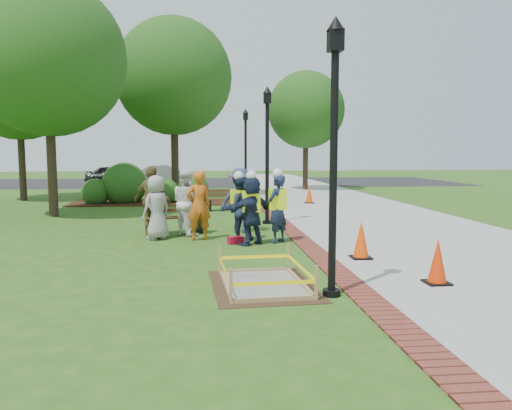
{
  "coord_description": "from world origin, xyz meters",
  "views": [
    {
      "loc": [
        -0.73,
        -10.47,
        2.25
      ],
      "look_at": [
        0.5,
        1.2,
        1.0
      ],
      "focal_mm": 35.0,
      "sensor_mm": 36.0,
      "label": 1
    }
  ],
  "objects": [
    {
      "name": "ground",
      "position": [
        0.0,
        0.0,
        0.0
      ],
      "size": [
        100.0,
        100.0,
        0.0
      ],
      "primitive_type": "plane",
      "color": "#285116",
      "rests_on": "ground"
    },
    {
      "name": "sidewalk",
      "position": [
        5.0,
        10.0,
        0.01
      ],
      "size": [
        6.0,
        60.0,
        0.02
      ],
      "primitive_type": "cube",
      "color": "#9E9E99",
      "rests_on": "ground"
    },
    {
      "name": "brick_edging",
      "position": [
        1.75,
        10.0,
        0.01
      ],
      "size": [
        0.5,
        60.0,
        0.03
      ],
      "primitive_type": "cube",
      "color": "maroon",
      "rests_on": "ground"
    },
    {
      "name": "mulch_bed",
      "position": [
        -3.0,
        12.0,
        0.02
      ],
      "size": [
        7.0,
        3.0,
        0.05
      ],
      "primitive_type": "cube",
      "color": "#381E0F",
      "rests_on": "ground"
    },
    {
      "name": "parking_lot",
      "position": [
        0.0,
        27.0,
        0.0
      ],
      "size": [
        36.0,
        12.0,
        0.01
      ],
      "primitive_type": "cube",
      "color": "black",
      "rests_on": "ground"
    },
    {
      "name": "wet_concrete_pad",
      "position": [
        0.25,
        -2.32,
        0.23
      ],
      "size": [
        1.82,
        2.39,
        0.55
      ],
      "color": "#47331E",
      "rests_on": "ground"
    },
    {
      "name": "bench_near",
      "position": [
        -1.51,
        3.26,
        0.27
      ],
      "size": [
        1.61,
        1.06,
        0.83
      ],
      "color": "brown",
      "rests_on": "ground"
    },
    {
      "name": "bench_far",
      "position": [
        0.14,
        8.65,
        0.25
      ],
      "size": [
        1.52,
        0.64,
        0.8
      ],
      "color": "#552F1D",
      "rests_on": "ground"
    },
    {
      "name": "cone_front",
      "position": [
        3.2,
        -2.54,
        0.38
      ],
      "size": [
        0.4,
        0.4,
        0.8
      ],
      "color": "black",
      "rests_on": "ground"
    },
    {
      "name": "cone_back",
      "position": [
        2.55,
        -0.43,
        0.4
      ],
      "size": [
        0.42,
        0.42,
        0.82
      ],
      "color": "black",
      "rests_on": "ground"
    },
    {
      "name": "cone_far",
      "position": [
        3.87,
        10.91,
        0.39
      ],
      "size": [
        0.41,
        0.41,
        0.81
      ],
      "color": "black",
      "rests_on": "ground"
    },
    {
      "name": "toolbox",
      "position": [
        0.03,
        1.6,
        0.09
      ],
      "size": [
        0.41,
        0.32,
        0.18
      ],
      "primitive_type": "cube",
      "rotation": [
        0.0,
        0.0,
        0.37
      ],
      "color": "#A10C24",
      "rests_on": "ground"
    },
    {
      "name": "lamp_near",
      "position": [
        1.25,
        -3.0,
        2.48
      ],
      "size": [
        0.28,
        0.28,
        4.26
      ],
      "color": "black",
      "rests_on": "ground"
    },
    {
      "name": "lamp_mid",
      "position": [
        1.25,
        5.0,
        2.48
      ],
      "size": [
        0.28,
        0.28,
        4.26
      ],
      "color": "black",
      "rests_on": "ground"
    },
    {
      "name": "lamp_far",
      "position": [
        1.25,
        13.0,
        2.48
      ],
      "size": [
        0.28,
        0.28,
        4.26
      ],
      "color": "black",
      "rests_on": "ground"
    },
    {
      "name": "tree_left",
      "position": [
        -5.97,
        7.54,
        5.42
      ],
      "size": [
        5.33,
        5.33,
        8.09
      ],
      "color": "#3D2D1E",
      "rests_on": "ground"
    },
    {
      "name": "tree_back",
      "position": [
        -2.16,
        15.1,
        5.97
      ],
      "size": [
        5.79,
        5.79,
        8.88
      ],
      "color": "#3D2D1E",
      "rests_on": "ground"
    },
    {
      "name": "tree_right",
      "position": [
        5.31,
        18.81,
        4.72
      ],
      "size": [
        4.52,
        4.52,
        6.99
      ],
      "color": "#3D2D1E",
      "rests_on": "ground"
    },
    {
      "name": "tree_far",
      "position": [
        -9.11,
        13.73,
        5.53
      ],
      "size": [
        5.49,
        5.49,
        8.29
      ],
      "color": "#3D2D1E",
      "rests_on": "ground"
    },
    {
      "name": "shrub_a",
      "position": [
        -5.38,
        11.6,
        0.0
      ],
      "size": [
        1.21,
        1.21,
        1.21
      ],
      "primitive_type": "sphere",
      "color": "#144714",
      "rests_on": "ground"
    },
    {
      "name": "shrub_b",
      "position": [
        -4.21,
        11.96,
        0.0
      ],
      "size": [
        1.95,
        1.95,
        1.95
      ],
      "primitive_type": "sphere",
      "color": "#144714",
      "rests_on": "ground"
    },
    {
      "name": "shrub_c",
      "position": [
        -2.39,
        11.9,
        0.0
      ],
      "size": [
        1.15,
        1.15,
        1.15
      ],
      "primitive_type": "sphere",
      "color": "#144714",
      "rests_on": "ground"
    },
    {
      "name": "shrub_d",
      "position": [
        -1.21,
        12.4,
        0.0
      ],
      "size": [
        1.38,
        1.38,
        1.38
      ],
      "primitive_type": "sphere",
      "color": "#144714",
      "rests_on": "ground"
    },
    {
      "name": "shrub_e",
      "position": [
        -2.92,
        12.97,
        0.0
      ],
      "size": [
        1.06,
        1.06,
        1.06
      ],
      "primitive_type": "sphere",
      "color": "#144714",
      "rests_on": "ground"
    },
    {
      "name": "casual_person_a",
      "position": [
        -1.94,
        2.45,
        0.83
      ],
      "size": [
        0.62,
        0.61,
        1.66
      ],
      "color": "#979797",
      "rests_on": "ground"
    },
    {
      "name": "casual_person_b",
      "position": [
        -0.86,
        2.28,
        0.89
      ],
      "size": [
        0.64,
        0.5,
        1.77
      ],
      "color": "#D05D18",
      "rests_on": "ground"
    },
    {
      "name": "casual_person_c",
      "position": [
        -1.2,
        3.08,
        0.89
      ],
      "size": [
        0.64,
        0.68,
        1.78
      ],
      "color": "white",
      "rests_on": "ground"
    },
    {
      "name": "casual_person_d",
      "position": [
        -2.11,
        3.14,
        0.94
      ],
      "size": [
        0.71,
        0.63,
        1.88
      ],
      "color": "brown",
      "rests_on": "ground"
    },
    {
      "name": "casual_person_e",
      "position": [
        0.29,
        3.42,
        0.9
      ],
      "size": [
        0.65,
        0.5,
        1.8
      ],
      "color": "#333C5A",
      "rests_on": "ground"
    },
    {
      "name": "hivis_worker_a",
      "position": [
        0.42,
        1.47,
        0.9
      ],
      "size": [
        0.63,
        0.58,
        1.81
      ],
      "color": "#1C2C49",
      "rests_on": "ground"
    },
    {
      "name": "hivis_worker_b",
      "position": [
        1.08,
        1.68,
        0.92
      ],
      "size": [
        0.63,
        0.63,
        1.85
      ],
      "color": "#1A2245",
      "rests_on": "ground"
    },
    {
      "name": "hivis_worker_c",
      "position": [
        0.15,
        2.09,
        0.88
      ],
      "size": [
        0.57,
        0.43,
        1.77
      ],
      "color": "#171B3D",
      "rests_on": "ground"
    },
    {
      "name": "parked_car_a",
      "position": [
        -6.84,
        24.86,
        0.0
      ],
      "size": [
        1.97,
        4.47,
        1.45
      ],
      "primitive_type": "imported",
      "rotation": [
        0.0,
        0.0,
        1.58
      ],
      "color": "#262528",
      "rests_on": "ground"
    },
    {
      "name": "parked_car_b",
      "position": [
        -3.26,
        24.49,
        0.0
      ],
      "size": [
        2.34,
        4.73,
        1.49
      ],
      "primitive_type": "imported",
      "rotation": [
        0.0,
        0.0,
        1.49
      ],
      "color": "#97969B",
      "rests_on": "ground"
    }
  ]
}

